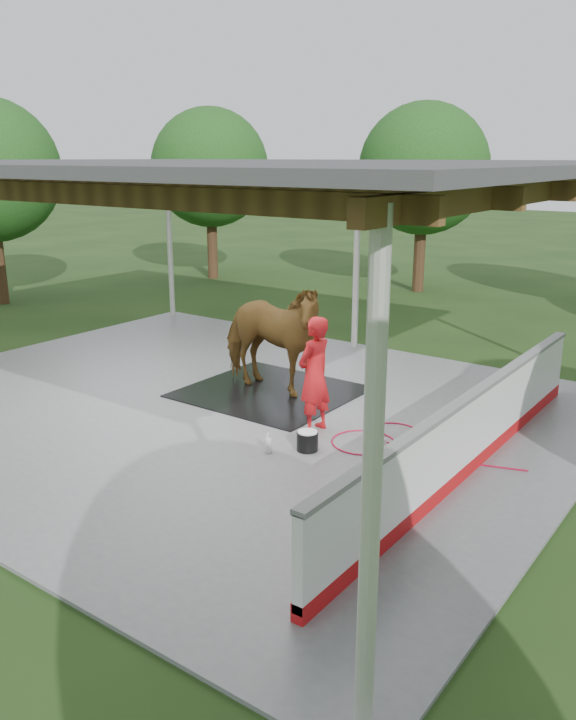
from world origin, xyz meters
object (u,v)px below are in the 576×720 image
Objects in this scene: horse at (270,337)px; handler at (314,375)px; dasher_board at (470,435)px; wash_bucket at (307,441)px.

horse is 1.33× the size of handler.
handler reaches higher than dasher_board.
dasher_board is 4.37m from horse.
handler is at bearing -121.11° from horse.
dasher_board is 3.31× the size of horse.
handler is 5.78× the size of wash_bucket.
wash_bucket is at bearing 32.09° from handler.
wash_bucket is at bearing -129.53° from horse.
dasher_board reaches higher than wash_bucket.
dasher_board is 2.56m from handler.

